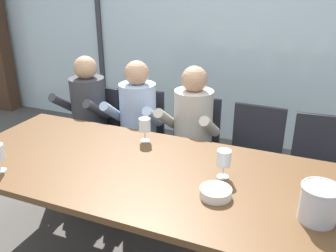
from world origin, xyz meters
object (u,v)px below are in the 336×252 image
at_px(person_charcoal_jacket, 84,113).
at_px(tasting_bowl, 216,193).
at_px(person_pale_blue_shirt, 135,122).
at_px(person_beige_jumper, 189,130).
at_px(chair_near_curtain, 96,126).
at_px(wine_glass_center_pour, 145,126).
at_px(wine_glass_by_left_taster, 224,159).
at_px(dining_table, 147,177).
at_px(chair_near_window_right, 319,165).
at_px(chair_right_of_center, 254,153).
at_px(ice_bucket_primary, 319,203).
at_px(chair_center, 194,141).
at_px(chair_left_of_center, 139,132).

xyz_separation_m(person_charcoal_jacket, tasting_bowl, (1.50, -0.93, 0.08)).
height_order(person_pale_blue_shirt, person_beige_jumper, same).
bearing_deg(chair_near_curtain, wine_glass_center_pour, -30.66).
bearing_deg(person_pale_blue_shirt, wine_glass_by_left_taster, -40.04).
height_order(dining_table, chair_near_window_right, chair_near_window_right).
height_order(person_charcoal_jacket, tasting_bowl, person_charcoal_jacket).
bearing_deg(dining_table, person_pale_blue_shirt, 122.06).
bearing_deg(chair_right_of_center, wine_glass_by_left_taster, -92.04).
distance_m(tasting_bowl, wine_glass_by_left_taster, 0.24).
height_order(chair_right_of_center, tasting_bowl, chair_right_of_center).
xyz_separation_m(chair_right_of_center, person_pale_blue_shirt, (-1.02, -0.15, 0.17)).
bearing_deg(tasting_bowl, ice_bucket_primary, -0.54).
relative_size(chair_near_curtain, person_pale_blue_shirt, 0.74).
bearing_deg(person_beige_jumper, wine_glass_by_left_taster, -53.59).
height_order(chair_near_window_right, wine_glass_by_left_taster, wine_glass_by_left_taster).
bearing_deg(ice_bucket_primary, wine_glass_by_left_taster, 157.00).
relative_size(person_pale_blue_shirt, tasting_bowl, 7.04).
height_order(chair_near_curtain, chair_center, same).
bearing_deg(chair_near_window_right, person_charcoal_jacket, 179.40).
distance_m(person_pale_blue_shirt, person_beige_jumper, 0.50).
relative_size(ice_bucket_primary, wine_glass_center_pour, 1.08).
bearing_deg(tasting_bowl, wine_glass_by_left_taster, 94.07).
xyz_separation_m(chair_right_of_center, wine_glass_center_pour, (-0.70, -0.59, 0.35)).
relative_size(chair_center, person_charcoal_jacket, 0.74).
xyz_separation_m(person_beige_jumper, wine_glass_by_left_taster, (0.46, -0.72, 0.18)).
relative_size(person_charcoal_jacket, ice_bucket_primary, 6.47).
relative_size(chair_left_of_center, chair_center, 1.00).
distance_m(chair_near_window_right, person_pale_blue_shirt, 1.53).
height_order(dining_table, person_beige_jumper, person_beige_jumper).
bearing_deg(person_pale_blue_shirt, person_charcoal_jacket, 176.61).
xyz_separation_m(chair_center, wine_glass_by_left_taster, (0.47, -0.88, 0.35)).
height_order(dining_table, ice_bucket_primary, ice_bucket_primary).
xyz_separation_m(chair_left_of_center, ice_bucket_primary, (1.53, -1.10, 0.33)).
bearing_deg(person_pale_blue_shirt, person_beige_jumper, -3.38).
bearing_deg(ice_bucket_primary, chair_right_of_center, 113.16).
relative_size(tasting_bowl, wine_glass_by_left_taster, 1.00).
height_order(person_beige_jumper, wine_glass_center_pour, person_beige_jumper).
height_order(chair_center, person_charcoal_jacket, person_charcoal_jacket).
bearing_deg(person_pale_blue_shirt, dining_table, -61.33).
bearing_deg(wine_glass_center_pour, chair_near_curtain, 145.14).
distance_m(person_charcoal_jacket, person_pale_blue_shirt, 0.52).
bearing_deg(chair_center, ice_bucket_primary, -53.38).
height_order(chair_right_of_center, ice_bucket_primary, ice_bucket_primary).
distance_m(chair_near_window_right, ice_bucket_primary, 1.11).
bearing_deg(person_charcoal_jacket, person_pale_blue_shirt, 3.76).
distance_m(person_beige_jumper, ice_bucket_primary, 1.36).
bearing_deg(chair_center, chair_right_of_center, -7.29).
bearing_deg(chair_center, person_pale_blue_shirt, -166.41).
distance_m(dining_table, wine_glass_center_pour, 0.45).
distance_m(dining_table, chair_center, 0.98).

